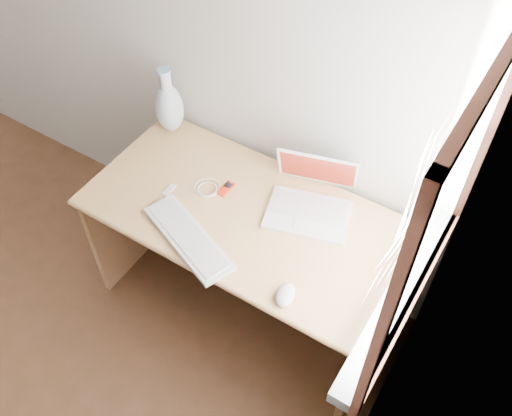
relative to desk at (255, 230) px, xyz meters
The scene contains 9 objects.
window 1.08m from the desk, 12.11° to the right, with size 0.11×0.99×1.10m.
desk is the anchor object (origin of this frame).
laptop 0.36m from the desk, 21.10° to the left, with size 0.40×0.37×0.23m.
external_keyboard 0.41m from the desk, 109.82° to the right, with size 0.50×0.31×0.02m.
mouse 0.55m from the desk, 44.76° to the right, with size 0.07×0.11×0.04m, color white.
ipod 0.26m from the desk, behind, with size 0.05×0.09×0.01m.
cable_coil 0.31m from the desk, 166.85° to the right, with size 0.12×0.12×0.01m, color white.
remote 0.44m from the desk, 156.67° to the right, with size 0.03×0.07×0.01m, color white.
vase 0.71m from the desk, 163.06° to the left, with size 0.13×0.13×0.34m.
Camera 1 is at (1.84, 0.08, 2.57)m, focal length 40.00 mm.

